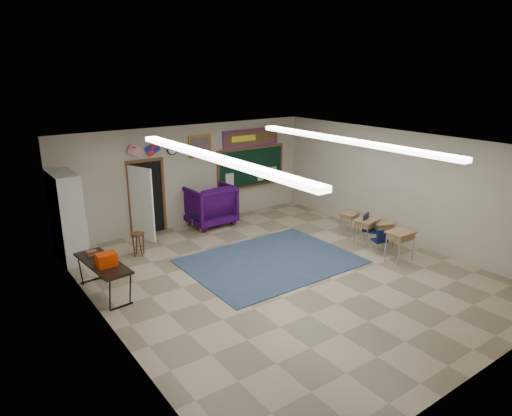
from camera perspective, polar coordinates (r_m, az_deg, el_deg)
floor at (r=10.63m, az=3.65°, el=-8.35°), size 9.00×9.00×0.00m
back_wall at (r=13.72m, az=-8.23°, el=4.02°), size 8.00×0.04×3.00m
front_wall at (r=7.44m, az=26.66°, el=-9.15°), size 8.00×0.04×3.00m
left_wall at (r=8.28m, az=-18.23°, el=-5.52°), size 0.04×9.00×3.00m
right_wall at (r=12.91m, az=17.67°, el=2.56°), size 0.04×9.00×3.00m
ceiling at (r=9.73m, az=3.98°, el=7.82°), size 8.00×9.00×0.04m
area_rug at (r=11.31m, az=1.86°, el=-6.65°), size 4.00×3.00×0.02m
fluorescent_strips at (r=9.74m, az=3.97°, el=7.47°), size 3.86×6.00×0.10m
doorway at (r=13.10m, az=-13.65°, el=1.08°), size 1.10×0.89×2.16m
chalkboard at (r=14.82m, az=-0.59°, el=5.02°), size 2.55×0.14×1.30m
bulletin_board at (r=14.65m, az=-0.61°, el=8.80°), size 2.10×0.05×0.55m
framed_art_print at (r=13.69m, az=-7.01°, el=7.67°), size 0.75×0.05×0.65m
wall_clock at (r=13.29m, az=-10.43°, el=7.23°), size 0.32×0.05×0.32m
wall_flags at (r=12.91m, az=-13.83°, el=7.32°), size 1.16×0.06×0.70m
storage_cabinet at (r=12.01m, az=-22.50°, el=-1.02°), size 0.59×1.25×2.20m
wingback_armchair at (r=13.83m, az=-5.97°, el=0.44°), size 1.38×1.41×1.24m
student_chair_reading at (r=13.40m, az=-7.11°, el=-1.16°), size 0.54×0.54×0.79m
student_chair_desk_a at (r=12.03m, az=15.15°, el=-4.01°), size 0.45×0.45×0.70m
student_chair_desk_b at (r=12.44m, az=14.31°, el=-2.78°), size 0.59×0.59×0.89m
student_desk_front_left at (r=12.47m, az=13.60°, el=-2.80°), size 0.70×0.57×0.75m
student_desk_front_right at (r=13.12m, az=11.59°, el=-1.80°), size 0.68×0.58×0.70m
student_desk_back_left at (r=11.70m, az=17.53°, el=-4.38°), size 0.66×0.50×0.78m
student_desk_back_right at (r=12.58m, az=15.51°, el=-2.98°), size 0.67×0.58×0.68m
folding_table at (r=10.14m, az=-18.45°, el=-8.13°), size 0.73×1.78×0.99m
wooden_stool at (r=11.92m, az=-14.47°, el=-4.38°), size 0.34×0.34×0.60m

